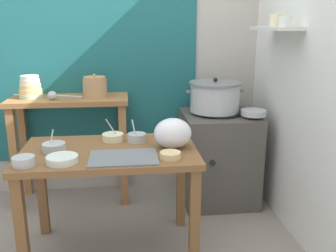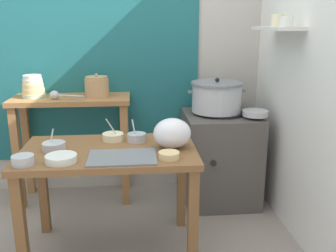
# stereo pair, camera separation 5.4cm
# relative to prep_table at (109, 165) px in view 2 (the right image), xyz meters

# --- Properties ---
(ground_plane) EXTENTS (9.00, 9.00, 0.00)m
(ground_plane) POSITION_rel_prep_table_xyz_m (-0.07, -0.01, -0.61)
(ground_plane) COLOR gray
(wall_back) EXTENTS (4.40, 0.12, 2.60)m
(wall_back) POSITION_rel_prep_table_xyz_m (0.02, 1.09, 0.69)
(wall_back) COLOR #B2ADA3
(wall_back) RESTS_ON ground
(wall_right) EXTENTS (0.30, 3.20, 2.60)m
(wall_right) POSITION_rel_prep_table_xyz_m (1.33, 0.19, 0.69)
(wall_right) COLOR white
(wall_right) RESTS_ON ground
(prep_table) EXTENTS (1.10, 0.66, 0.72)m
(prep_table) POSITION_rel_prep_table_xyz_m (0.00, 0.00, 0.00)
(prep_table) COLOR brown
(prep_table) RESTS_ON ground
(back_shelf_table) EXTENTS (0.96, 0.40, 0.90)m
(back_shelf_table) POSITION_rel_prep_table_xyz_m (-0.35, 0.82, 0.07)
(back_shelf_table) COLOR #9E6B3D
(back_shelf_table) RESTS_ON ground
(stove_block) EXTENTS (0.60, 0.61, 0.78)m
(stove_block) POSITION_rel_prep_table_xyz_m (0.88, 0.69, -0.23)
(stove_block) COLOR #4C4742
(stove_block) RESTS_ON ground
(steamer_pot) EXTENTS (0.47, 0.43, 0.28)m
(steamer_pot) POSITION_rel_prep_table_xyz_m (0.84, 0.71, 0.29)
(steamer_pot) COLOR #B7BABF
(steamer_pot) RESTS_ON stove_block
(clay_pot) EXTENTS (0.19, 0.19, 0.19)m
(clay_pot) POSITION_rel_prep_table_xyz_m (-0.13, 0.82, 0.37)
(clay_pot) COLOR tan
(clay_pot) RESTS_ON back_shelf_table
(bowl_stack_enamel) EXTENTS (0.19, 0.19, 0.18)m
(bowl_stack_enamel) POSITION_rel_prep_table_xyz_m (-0.65, 0.84, 0.37)
(bowl_stack_enamel) COLOR #B7D1AD
(bowl_stack_enamel) RESTS_ON back_shelf_table
(ladle) EXTENTS (0.28, 0.12, 0.07)m
(ladle) POSITION_rel_prep_table_xyz_m (-0.45, 0.74, 0.33)
(ladle) COLOR #B7BABF
(ladle) RESTS_ON back_shelf_table
(serving_tray) EXTENTS (0.40, 0.28, 0.01)m
(serving_tray) POSITION_rel_prep_table_xyz_m (0.09, -0.17, 0.12)
(serving_tray) COLOR slate
(serving_tray) RESTS_ON prep_table
(plastic_bag) EXTENTS (0.24, 0.21, 0.19)m
(plastic_bag) POSITION_rel_prep_table_xyz_m (0.40, -0.01, 0.21)
(plastic_bag) COLOR white
(plastic_bag) RESTS_ON prep_table
(wide_pan) EXTENTS (0.20, 0.20, 0.04)m
(wide_pan) POSITION_rel_prep_table_xyz_m (1.12, 0.53, 0.19)
(wide_pan) COLOR #B7BABF
(wide_pan) RESTS_ON stove_block
(prep_bowl_0) EXTENTS (0.14, 0.14, 0.14)m
(prep_bowl_0) POSITION_rel_prep_table_xyz_m (-0.34, -0.00, 0.14)
(prep_bowl_0) COLOR #B7BABF
(prep_bowl_0) RESTS_ON prep_table
(prep_bowl_1) EXTENTS (0.12, 0.12, 0.06)m
(prep_bowl_1) POSITION_rel_prep_table_xyz_m (-0.46, -0.23, 0.14)
(prep_bowl_1) COLOR #B7BABF
(prep_bowl_1) RESTS_ON prep_table
(prep_bowl_2) EXTENTS (0.12, 0.12, 0.04)m
(prep_bowl_2) POSITION_rel_prep_table_xyz_m (0.36, -0.21, 0.13)
(prep_bowl_2) COLOR #E5C684
(prep_bowl_2) RESTS_ON prep_table
(prep_bowl_3) EXTENTS (0.14, 0.14, 0.16)m
(prep_bowl_3) POSITION_rel_prep_table_xyz_m (0.02, 0.18, 0.14)
(prep_bowl_3) COLOR beige
(prep_bowl_3) RESTS_ON prep_table
(prep_bowl_4) EXTENTS (0.12, 0.12, 0.15)m
(prep_bowl_4) POSITION_rel_prep_table_xyz_m (0.18, 0.14, 0.14)
(prep_bowl_4) COLOR #B7BABF
(prep_bowl_4) RESTS_ON prep_table
(prep_bowl_5) EXTENTS (0.18, 0.18, 0.04)m
(prep_bowl_5) POSITION_rel_prep_table_xyz_m (-0.26, -0.20, 0.13)
(prep_bowl_5) COLOR silver
(prep_bowl_5) RESTS_ON prep_table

